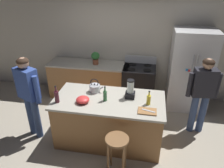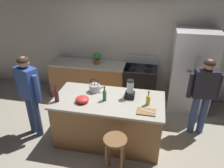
% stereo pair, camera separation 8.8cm
% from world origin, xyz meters
% --- Properties ---
extents(ground_plane, '(14.00, 14.00, 0.00)m').
position_xyz_m(ground_plane, '(0.00, 0.00, 0.00)').
color(ground_plane, '#B2A893').
extents(back_wall, '(8.00, 0.10, 2.70)m').
position_xyz_m(back_wall, '(0.00, 1.95, 1.35)').
color(back_wall, beige).
rests_on(back_wall, ground_plane).
extents(kitchen_island, '(1.96, 0.97, 0.91)m').
position_xyz_m(kitchen_island, '(0.00, 0.00, 0.46)').
color(kitchen_island, '#9E6B3D').
rests_on(kitchen_island, ground_plane).
extents(back_counter_run, '(2.00, 0.64, 0.91)m').
position_xyz_m(back_counter_run, '(-0.80, 1.55, 0.45)').
color(back_counter_run, '#9E6B3D').
rests_on(back_counter_run, ground_plane).
extents(refrigerator, '(0.90, 0.73, 1.85)m').
position_xyz_m(refrigerator, '(1.56, 1.50, 0.92)').
color(refrigerator, silver).
rests_on(refrigerator, ground_plane).
extents(stove_range, '(0.76, 0.65, 1.09)m').
position_xyz_m(stove_range, '(0.44, 1.52, 0.46)').
color(stove_range, black).
rests_on(stove_range, ground_plane).
extents(person_by_island_left, '(0.58, 0.36, 1.64)m').
position_xyz_m(person_by_island_left, '(-1.46, -0.12, 0.99)').
color(person_by_island_left, '#384C7A').
rests_on(person_by_island_left, ground_plane).
extents(person_by_sink_right, '(0.60, 0.27, 1.57)m').
position_xyz_m(person_by_sink_right, '(1.67, 0.57, 0.95)').
color(person_by_sink_right, '#384C7A').
rests_on(person_by_sink_right, ground_plane).
extents(bar_stool, '(0.36, 0.36, 0.70)m').
position_xyz_m(bar_stool, '(0.27, -0.75, 0.54)').
color(bar_stool, brown).
rests_on(bar_stool, ground_plane).
extents(potted_plant, '(0.20, 0.20, 0.30)m').
position_xyz_m(potted_plant, '(-0.63, 1.55, 1.08)').
color(potted_plant, brown).
rests_on(potted_plant, back_counter_run).
extents(blender_appliance, '(0.17, 0.17, 0.35)m').
position_xyz_m(blender_appliance, '(0.36, 0.14, 1.05)').
color(blender_appliance, black).
rests_on(blender_appliance, kitchen_island).
extents(bottle_wine, '(0.08, 0.08, 0.32)m').
position_xyz_m(bottle_wine, '(-0.86, -0.25, 1.02)').
color(bottle_wine, '#471923').
rests_on(bottle_wine, kitchen_island).
extents(bottle_soda, '(0.07, 0.07, 0.26)m').
position_xyz_m(bottle_soda, '(0.69, -0.04, 1.00)').
color(bottle_soda, yellow).
rests_on(bottle_soda, kitchen_island).
extents(bottle_olive_oil, '(0.07, 0.07, 0.28)m').
position_xyz_m(bottle_olive_oil, '(-0.06, -0.05, 1.01)').
color(bottle_olive_oil, '#2D6638').
rests_on(bottle_olive_oil, kitchen_island).
extents(mixing_bowl, '(0.23, 0.23, 0.10)m').
position_xyz_m(mixing_bowl, '(-0.42, -0.18, 0.96)').
color(mixing_bowl, red).
rests_on(mixing_bowl, kitchen_island).
extents(tea_kettle, '(0.28, 0.20, 0.27)m').
position_xyz_m(tea_kettle, '(-0.31, 0.22, 0.99)').
color(tea_kettle, '#B7BABF').
rests_on(tea_kettle, kitchen_island).
extents(cutting_board, '(0.30, 0.20, 0.02)m').
position_xyz_m(cutting_board, '(0.68, -0.27, 0.92)').
color(cutting_board, '#9E6B3D').
rests_on(cutting_board, kitchen_island).
extents(chef_knife, '(0.22, 0.09, 0.01)m').
position_xyz_m(chef_knife, '(0.70, -0.27, 0.93)').
color(chef_knife, '#B7BABF').
rests_on(chef_knife, cutting_board).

